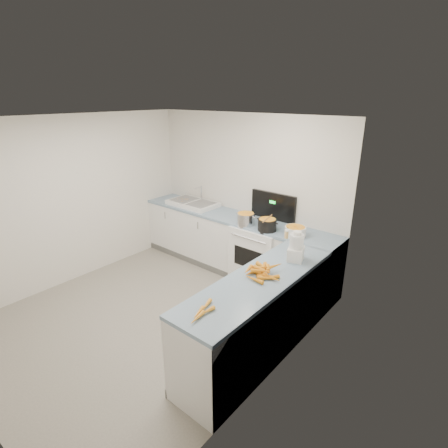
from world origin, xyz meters
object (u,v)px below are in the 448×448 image
Objects in this scene: spice_jar at (287,235)px; extract_bottle at (287,233)px; mixing_bowl at (295,231)px; sink at (193,203)px; stove at (261,253)px; steel_pot at (246,220)px; food_processor at (296,248)px; black_pot at (267,225)px.

extract_bottle is at bearing 101.98° from spice_jar.
sink is at bearing 176.73° from mixing_bowl.
stove is 0.81m from mixing_bowl.
steel_pot is at bearing -136.19° from stove.
mixing_bowl reaches higher than spice_jar.
mixing_bowl is (2.05, -0.12, 0.03)m from sink.
spice_jar is (0.01, -0.03, -0.01)m from extract_bottle.
stove is 1.58× the size of sink.
spice_jar is at bearing -23.38° from stove.
food_processor reaches higher than mixing_bowl.
food_processor reaches higher than black_pot.
sink is at bearing 179.38° from stove.
food_processor is (0.36, -0.65, 0.09)m from mixing_bowl.
sink is 1.29m from steel_pot.
sink is at bearing 171.65° from steel_pot.
food_processor reaches higher than steel_pot.
stove reaches higher than spice_jar.
black_pot is 0.36m from spice_jar.
sink is 2.54m from food_processor.
extract_bottle is at bearing -6.79° from black_pot.
stove is 13.64× the size of spice_jar.
steel_pot is at bearing -174.93° from mixing_bowl.
sink is 7.64× the size of extract_bottle.
extract_bottle is (0.55, -0.21, 0.52)m from stove.
spice_jar is 0.28× the size of food_processor.
sink is 2.02m from spice_jar.
steel_pot is 0.75× the size of food_processor.
sink is 1.66m from black_pot.
steel_pot is 2.38× the size of extract_bottle.
food_processor is at bearing -37.02° from black_pot.
food_processor reaches higher than spice_jar.
black_pot reaches higher than spice_jar.
stove reaches higher than black_pot.
mixing_bowl is (0.41, 0.07, -0.01)m from black_pot.
mixing_bowl is at bearing 61.03° from extract_bottle.
steel_pot reaches higher than black_pot.
extract_bottle is (0.35, -0.04, -0.02)m from black_pot.
sink reaches higher than steel_pot.
food_processor reaches higher than extract_bottle.
black_pot is at bearing 142.98° from food_processor.
extract_bottle is 0.32× the size of food_processor.
steel_pot is 0.73m from spice_jar.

